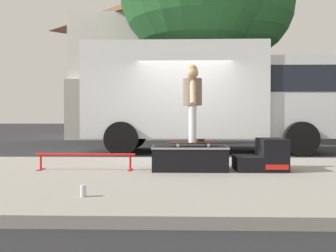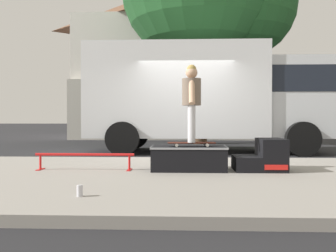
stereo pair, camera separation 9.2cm
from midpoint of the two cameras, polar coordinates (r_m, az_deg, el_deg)
The scene contains 10 objects.
ground_plane at distance 8.76m, azimuth 3.16°, elevation -5.26°, with size 140.00×140.00×0.00m, color black.
sidewalk_slab at distance 5.78m, azimuth 3.57°, elevation -7.95°, with size 50.00×5.00×0.12m, color gray.
skate_box at distance 6.21m, azimuth 3.62°, elevation -4.80°, with size 1.23×0.73×0.40m.
kicker_ramp at distance 6.35m, azimuth 14.81°, elevation -4.64°, with size 0.82×0.69×0.52m.
grind_rail at distance 6.35m, azimuth -12.25°, elevation -4.68°, with size 1.66×0.28×0.28m.
skateboard at distance 6.14m, azimuth 4.05°, elevation -2.61°, with size 0.79×0.25×0.07m.
skater_kid at distance 6.14m, azimuth 4.06°, elevation 4.51°, with size 0.31×0.66×1.28m.
soda_can at distance 4.22m, azimuth -12.77°, elevation -9.65°, with size 0.07×0.07×0.13m.
box_truck at distance 10.96m, azimuth 6.63°, elevation 4.91°, with size 6.91×2.63×3.05m.
house_behind at distance 21.28m, azimuth 0.20°, elevation 9.92°, with size 9.54×8.22×8.40m.
Camera 2 is at (-0.07, -8.70, 0.97)m, focal length 39.77 mm.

